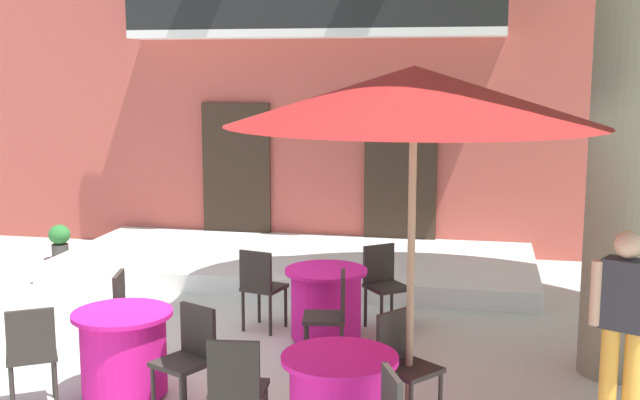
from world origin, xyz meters
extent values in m
plane|color=beige|center=(0.00, 0.00, 0.00)|extent=(120.00, 120.00, 0.00)
cube|color=#B24C42|center=(0.18, 7.00, 3.75)|extent=(13.00, 4.00, 7.50)
cube|color=#332319|center=(-1.12, 4.97, 1.15)|extent=(1.10, 0.08, 2.30)
cube|color=#332319|center=(1.48, 4.97, 1.15)|extent=(1.10, 0.08, 2.30)
cube|color=silver|center=(0.18, 4.67, 3.34)|extent=(5.60, 0.65, 0.12)
cylinder|color=#47423D|center=(-2.12, 4.70, 3.51)|extent=(0.30, 0.30, 0.22)
ellipsoid|color=#38843D|center=(-2.12, 4.70, 3.79)|extent=(0.39, 0.39, 0.34)
cylinder|color=#47423D|center=(-0.97, 4.70, 3.56)|extent=(0.26, 0.26, 0.32)
cylinder|color=#47423D|center=(0.18, 4.70, 3.52)|extent=(0.35, 0.35, 0.24)
ellipsoid|color=#2D7533|center=(0.18, 4.70, 3.77)|extent=(0.46, 0.46, 0.26)
cylinder|color=#47423D|center=(1.33, 4.70, 3.56)|extent=(0.28, 0.28, 0.32)
cylinder|color=#995638|center=(2.48, 4.70, 3.52)|extent=(0.25, 0.25, 0.24)
cube|color=silver|center=(0.18, 3.60, 0.12)|extent=(6.55, 2.79, 0.25)
cylinder|color=#7F755B|center=(3.94, 0.45, 2.00)|extent=(0.63, 0.63, 4.01)
cylinder|color=#DB1984|center=(1.72, -1.66, 0.74)|extent=(0.86, 0.86, 0.04)
cube|color=#2D2823|center=(0.97, -1.74, 0.47)|extent=(0.44, 0.44, 0.04)
cube|color=#2D2823|center=(0.99, -1.92, 0.70)|extent=(0.38, 0.08, 0.42)
cylinder|color=#2D2823|center=(2.42, -1.05, 0.23)|extent=(0.04, 0.04, 0.45)
cylinder|color=#2D2823|center=(2.16, -0.83, 0.23)|extent=(0.04, 0.04, 0.45)
cylinder|color=#2D2823|center=(1.95, -1.10, 0.23)|extent=(0.04, 0.04, 0.45)
cube|color=#2D2823|center=(2.19, -1.07, 0.47)|extent=(0.56, 0.56, 0.04)
cube|color=#2D2823|center=(2.04, -0.96, 0.70)|extent=(0.27, 0.32, 0.42)
cylinder|color=#DB1984|center=(1.13, 0.85, 0.37)|extent=(0.74, 0.74, 0.68)
cylinder|color=#DB1984|center=(1.13, 0.85, 0.74)|extent=(0.86, 0.86, 0.04)
cylinder|color=#2D2823|center=(1.13, 0.85, 0.01)|extent=(0.44, 0.44, 0.03)
cylinder|color=#2D2823|center=(0.28, 1.25, 0.23)|extent=(0.04, 0.04, 0.45)
cylinder|color=#2D2823|center=(0.61, 1.16, 0.23)|extent=(0.04, 0.04, 0.45)
cylinder|color=#2D2823|center=(0.20, 0.92, 0.23)|extent=(0.04, 0.04, 0.45)
cylinder|color=#2D2823|center=(0.52, 0.83, 0.23)|extent=(0.04, 0.04, 0.45)
cube|color=#2D2823|center=(0.40, 1.04, 0.47)|extent=(0.49, 0.49, 0.04)
cube|color=#2D2823|center=(0.36, 0.87, 0.70)|extent=(0.38, 0.14, 0.42)
cylinder|color=#2D2823|center=(1.11, -0.09, 0.23)|extent=(0.04, 0.04, 0.45)
cylinder|color=#2D2823|center=(1.06, 0.25, 0.23)|extent=(0.04, 0.04, 0.45)
cylinder|color=#2D2823|center=(1.45, -0.03, 0.23)|extent=(0.04, 0.04, 0.45)
cylinder|color=#2D2823|center=(1.39, 0.31, 0.23)|extent=(0.04, 0.04, 0.45)
cube|color=#2D2823|center=(1.25, 0.11, 0.47)|extent=(0.46, 0.46, 0.04)
cube|color=#2D2823|center=(1.43, 0.14, 0.70)|extent=(0.10, 0.38, 0.42)
cylinder|color=#2D2823|center=(1.95, 1.29, 0.23)|extent=(0.04, 0.04, 0.45)
cylinder|color=#2D2823|center=(1.69, 1.08, 0.23)|extent=(0.04, 0.04, 0.45)
cylinder|color=#2D2823|center=(1.74, 1.55, 0.23)|extent=(0.04, 0.04, 0.45)
cylinder|color=#2D2823|center=(1.48, 1.34, 0.23)|extent=(0.04, 0.04, 0.45)
cube|color=#2D2823|center=(1.72, 1.32, 0.47)|extent=(0.56, 0.56, 0.04)
cube|color=#2D2823|center=(1.60, 1.46, 0.70)|extent=(0.32, 0.27, 0.42)
cylinder|color=#DB1984|center=(-0.31, -0.97, 0.37)|extent=(0.74, 0.74, 0.68)
cylinder|color=#DB1984|center=(-0.31, -0.97, 0.74)|extent=(0.86, 0.86, 0.04)
cylinder|color=#2D2823|center=(-0.31, -0.97, 0.01)|extent=(0.44, 0.44, 0.03)
cylinder|color=#2D2823|center=(-0.36, -0.03, 0.23)|extent=(0.04, 0.04, 0.45)
cylinder|color=#2D2823|center=(-0.28, -0.36, 0.23)|extent=(0.04, 0.04, 0.45)
cylinder|color=#2D2823|center=(-0.69, -0.11, 0.23)|extent=(0.04, 0.04, 0.45)
cylinder|color=#2D2823|center=(-0.61, -0.44, 0.23)|extent=(0.04, 0.04, 0.45)
cube|color=#2D2823|center=(-0.49, -0.24, 0.47)|extent=(0.48, 0.48, 0.04)
cube|color=#2D2823|center=(-0.66, -0.28, 0.70)|extent=(0.13, 0.38, 0.42)
cylinder|color=#2D2823|center=(-1.18, -1.32, 0.23)|extent=(0.04, 0.04, 0.45)
cylinder|color=#2D2823|center=(-0.89, -1.13, 0.23)|extent=(0.04, 0.04, 0.45)
cylinder|color=#2D2823|center=(-1.00, -1.60, 0.23)|extent=(0.04, 0.04, 0.45)
cylinder|color=#2D2823|center=(-0.71, -1.42, 0.23)|extent=(0.04, 0.04, 0.45)
cube|color=#2D2823|center=(-0.94, -1.37, 0.47)|extent=(0.55, 0.55, 0.04)
cube|color=#2D2823|center=(-0.85, -1.52, 0.70)|extent=(0.34, 0.24, 0.42)
cylinder|color=#2D2823|center=(0.13, -1.38, 0.23)|extent=(0.04, 0.04, 0.45)
cylinder|color=#2D2823|center=(0.59, -1.23, 0.23)|extent=(0.04, 0.04, 0.45)
cylinder|color=#2D2823|center=(0.29, -1.07, 0.23)|extent=(0.04, 0.04, 0.45)
cube|color=#2D2823|center=(0.36, -1.30, 0.47)|extent=(0.54, 0.54, 0.04)
cube|color=#2D2823|center=(0.44, -1.14, 0.70)|extent=(0.36, 0.21, 0.42)
cylinder|color=#997A56|center=(2.17, -1.03, 1.27)|extent=(0.06, 0.06, 2.55)
cone|color=#B21E1E|center=(2.17, -1.03, 2.62)|extent=(2.90, 2.90, 0.45)
cylinder|color=#47423D|center=(-3.45, 3.55, 0.12)|extent=(0.24, 0.24, 0.24)
ellipsoid|color=#2D7533|center=(-3.45, 3.55, 0.39)|extent=(0.32, 0.32, 0.29)
cylinder|color=gold|center=(3.73, -0.73, 0.40)|extent=(0.14, 0.14, 0.80)
cylinder|color=gold|center=(3.91, -0.73, 0.40)|extent=(0.14, 0.14, 0.80)
cube|color=#2D2D33|center=(3.82, -0.73, 1.08)|extent=(0.40, 0.35, 0.56)
sphere|color=tan|center=(3.82, -0.73, 1.48)|extent=(0.22, 0.22, 0.22)
cylinder|color=tan|center=(3.60, -0.73, 1.08)|extent=(0.09, 0.09, 0.52)
camera|label=1|loc=(2.69, -7.18, 2.82)|focal=45.25mm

